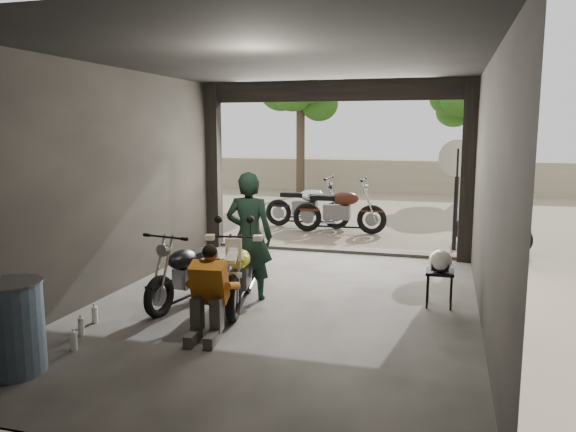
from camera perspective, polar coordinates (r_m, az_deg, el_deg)
The scene contains 16 objects.
ground at distance 7.50m, azimuth -0.70°, elevation -9.36°, with size 80.00×80.00×0.00m, color #7A6D56.
garage at distance 7.73m, azimuth 0.44°, elevation 0.92°, with size 7.00×7.13×3.20m.
boundary_wall at distance 21.00m, azimuth 10.28°, elevation 3.96°, with size 18.00×0.30×1.20m, color gray.
tree_left at distance 20.04m, azimuth 1.30°, elevation 13.56°, with size 2.20×2.20×5.60m.
tree_right at distance 20.88m, azimuth 18.34°, elevation 11.76°, with size 2.20×2.20×5.00m.
main_bike at distance 7.46m, azimuth -4.84°, elevation -5.22°, with size 0.66×1.61×1.07m, color beige, non-canonical shape.
left_bike at distance 7.64m, azimuth -10.19°, elevation -5.16°, with size 0.62×1.51×1.02m, color black, non-canonical shape.
outside_bike_a at distance 13.39m, azimuth 1.94°, elevation 1.43°, with size 0.75×1.81×1.23m, color black, non-canonical shape.
outside_bike_b at distance 12.72m, azimuth 5.23°, elevation 1.07°, with size 0.76×1.85×1.25m, color #471E11, non-canonical shape.
outside_bike_c at distance 11.77m, azimuth 20.04°, elevation -0.64°, with size 0.62×1.51×1.02m, color black, non-canonical shape.
rider at distance 7.69m, azimuth -3.96°, elevation -2.07°, with size 0.65×0.43×1.78m, color black.
mechanic at distance 6.35m, azimuth -8.28°, elevation -8.02°, with size 0.52×0.71×1.02m, color orange, non-canonical shape.
stool at distance 7.69m, azimuth 15.17°, elevation -5.92°, with size 0.36×0.36×0.50m.
helmet at distance 7.60m, azimuth 15.22°, elevation -4.42°, with size 0.30×0.32×0.29m, color white.
oil_drum at distance 6.06m, azimuth -26.22°, elevation -10.25°, with size 0.59×0.59×0.91m, color #425870.
sign_post at distance 11.25m, azimuth 16.79°, elevation 3.81°, with size 0.72×0.08×2.15m.
Camera 1 is at (2.04, -6.83, 2.35)m, focal length 35.00 mm.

